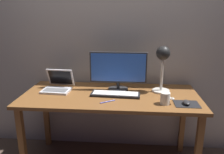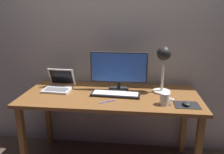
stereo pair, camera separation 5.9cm
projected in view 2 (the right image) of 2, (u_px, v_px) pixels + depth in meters
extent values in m
cube|color=#A8A099|center=(115.00, 29.00, 2.31)|extent=(4.80, 0.06, 2.60)
cube|color=brown|center=(111.00, 96.00, 2.09)|extent=(1.60, 0.70, 0.03)
cube|color=brown|center=(23.00, 144.00, 1.99)|extent=(0.05, 0.05, 0.71)
cube|color=brown|center=(48.00, 115.00, 2.55)|extent=(0.05, 0.05, 0.71)
cube|color=brown|center=(184.00, 122.00, 2.39)|extent=(0.05, 0.05, 0.71)
cylinder|color=#28282B|center=(119.00, 89.00, 2.20)|extent=(0.19, 0.19, 0.01)
cylinder|color=#28282B|center=(119.00, 85.00, 2.19)|extent=(0.03, 0.03, 0.07)
cube|color=#28282B|center=(119.00, 67.00, 2.14)|extent=(0.53, 0.03, 0.29)
cube|color=blue|center=(119.00, 68.00, 2.12)|extent=(0.51, 0.00, 0.26)
cube|color=black|center=(115.00, 94.00, 2.05)|extent=(0.45, 0.16, 0.02)
cube|color=silver|center=(115.00, 93.00, 2.05)|extent=(0.41, 0.13, 0.01)
cube|color=silver|center=(57.00, 90.00, 2.17)|extent=(0.27, 0.20, 0.02)
cube|color=slate|center=(56.00, 89.00, 2.15)|extent=(0.23, 0.12, 0.00)
cube|color=silver|center=(62.00, 77.00, 2.26)|extent=(0.26, 0.09, 0.18)
cube|color=black|center=(62.00, 77.00, 2.26)|extent=(0.23, 0.08, 0.15)
cylinder|color=beige|center=(161.00, 91.00, 2.14)|extent=(0.16, 0.16, 0.01)
cylinder|color=silver|center=(163.00, 74.00, 2.09)|extent=(0.02, 0.02, 0.33)
sphere|color=black|center=(164.00, 53.00, 2.04)|extent=(0.13, 0.13, 0.13)
sphere|color=#FFEAB2|center=(164.00, 57.00, 2.04)|extent=(0.04, 0.04, 0.04)
cube|color=black|center=(187.00, 105.00, 1.84)|extent=(0.20, 0.16, 0.00)
ellipsoid|color=#28282B|center=(186.00, 103.00, 1.83)|extent=(0.06, 0.10, 0.03)
cylinder|color=white|center=(165.00, 99.00, 1.84)|extent=(0.08, 0.08, 0.10)
torus|color=white|center=(171.00, 99.00, 1.83)|extent=(0.05, 0.05, 0.01)
cylinder|color=#2633A5|center=(107.00, 102.00, 1.90)|extent=(0.12, 0.08, 0.01)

